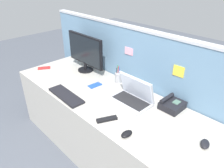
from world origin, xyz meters
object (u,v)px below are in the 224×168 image
Objects in this scene: desktop_monitor at (85,51)px; cell_phone_red_case at (44,68)px; cell_phone_blue_case at (95,85)px; cell_phone_white_slab at (166,137)px; desk_phone at (172,105)px; laptop at (133,96)px; keyboard_main at (66,95)px; tv_remote at (107,119)px; computer_mouse_left_hand at (205,144)px; pen_cup at (118,78)px; computer_mouse_right_hand at (127,134)px.

desktop_monitor is 0.57m from cell_phone_red_case.
cell_phone_blue_case and cell_phone_white_slab have the same top height.
desk_phone is at bearing 21.04° from cell_phone_blue_case.
cell_phone_red_case is (-0.40, -0.34, -0.23)m from desktop_monitor.
desk_phone is 0.39m from cell_phone_white_slab.
cell_phone_blue_case is at bearing -173.02° from laptop.
tv_remote is (0.53, 0.04, -0.00)m from keyboard_main.
tv_remote is at bearing -28.24° from desktop_monitor.
desk_phone reaches higher than computer_mouse_left_hand.
cell_phone_red_case is (-0.76, -0.17, 0.00)m from cell_phone_blue_case.
pen_cup is (0.48, 0.06, -0.18)m from desktop_monitor.
cell_phone_blue_case is (-0.11, -0.23, -0.05)m from pen_cup.
laptop is 0.52m from cell_phone_white_slab.
desk_phone is 0.98m from keyboard_main.
laptop is at bearing -25.75° from pen_cup.
keyboard_main is 1.00m from cell_phone_white_slab.
desk_phone is at bearing 139.69° from cell_phone_white_slab.
desktop_monitor is 1.31× the size of keyboard_main.
computer_mouse_left_hand reaches higher than keyboard_main.
pen_cup is at bearing 7.06° from desktop_monitor.
desk_phone is 0.80m from cell_phone_blue_case.
keyboard_main reaches higher than cell_phone_white_slab.
computer_mouse_right_hand is at bearing -93.59° from desk_phone.
desk_phone reaches higher than computer_mouse_right_hand.
desk_phone is (0.31, 0.17, -0.03)m from laptop.
keyboard_main reaches higher than cell_phone_blue_case.
cell_phone_blue_case is at bearing 175.12° from tv_remote.
computer_mouse_right_hand is 0.54m from computer_mouse_left_hand.
desk_phone is at bearing 28.59° from laptop.
cell_phone_red_case is at bearing -169.73° from laptop.
desktop_monitor is 0.86m from laptop.
cell_phone_red_case is 1.71m from cell_phone_white_slab.
laptop is 0.85× the size of keyboard_main.
desk_phone is 1.36× the size of cell_phone_red_case.
cell_phone_white_slab is at bearing -2.61° from cell_phone_blue_case.
laptop is 0.63m from keyboard_main.
laptop is (0.83, -0.11, -0.17)m from desktop_monitor.
computer_mouse_left_hand is at bearing -12.18° from pen_cup.
desk_phone reaches higher than cell_phone_white_slab.
laptop is 1.87× the size of desk_phone.
computer_mouse_right_hand is 0.80m from cell_phone_blue_case.
tv_remote is at bearing -175.86° from computer_mouse_left_hand.
pen_cup is at bearing 78.09° from keyboard_main.
cell_phone_white_slab is (0.18, -0.35, -0.03)m from desk_phone.
desktop_monitor reaches higher than cell_phone_red_case.
computer_mouse_right_hand is 0.23m from tv_remote.
desktop_monitor is at bearing -172.94° from pen_cup.
computer_mouse_left_hand is (1.21, 0.33, 0.01)m from keyboard_main.
computer_mouse_left_hand is (0.44, 0.31, 0.00)m from computer_mouse_right_hand.
laptop is 3.69× the size of computer_mouse_right_hand.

